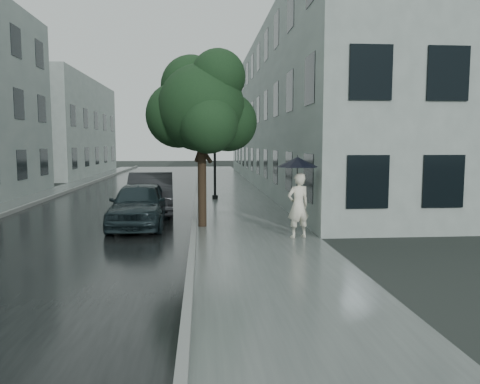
{
  "coord_description": "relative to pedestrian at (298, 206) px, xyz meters",
  "views": [
    {
      "loc": [
        -1.33,
        -11.2,
        2.68
      ],
      "look_at": [
        -0.25,
        1.9,
        1.3
      ],
      "focal_mm": 35.0,
      "sensor_mm": 36.0,
      "label": 1
    }
  ],
  "objects": [
    {
      "name": "ground",
      "position": [
        -1.38,
        -1.68,
        -0.93
      ],
      "size": [
        120.0,
        120.0,
        0.0
      ],
      "primitive_type": "plane",
      "color": "black",
      "rests_on": "ground"
    },
    {
      "name": "sidewalk",
      "position": [
        -1.13,
        10.32,
        -0.92
      ],
      "size": [
        3.5,
        60.0,
        0.01
      ],
      "primitive_type": "cube",
      "color": "slate",
      "rests_on": "ground"
    },
    {
      "name": "kerb_near",
      "position": [
        -2.95,
        10.32,
        -0.85
      ],
      "size": [
        0.15,
        60.0,
        0.15
      ],
      "primitive_type": "cube",
      "color": "slate",
      "rests_on": "ground"
    },
    {
      "name": "asphalt_road",
      "position": [
        -6.45,
        10.32,
        -0.92
      ],
      "size": [
        6.85,
        60.0,
        0.0
      ],
      "primitive_type": "cube",
      "color": "black",
      "rests_on": "ground"
    },
    {
      "name": "kerb_far",
      "position": [
        -9.95,
        10.32,
        -0.85
      ],
      "size": [
        0.15,
        60.0,
        0.15
      ],
      "primitive_type": "cube",
      "color": "slate",
      "rests_on": "ground"
    },
    {
      "name": "sidewalk_far",
      "position": [
        -10.88,
        10.32,
        -0.92
      ],
      "size": [
        1.7,
        60.0,
        0.01
      ],
      "primitive_type": "cube",
      "color": "#4C5451",
      "rests_on": "ground"
    },
    {
      "name": "building_near",
      "position": [
        4.09,
        17.82,
        3.57
      ],
      "size": [
        7.02,
        36.0,
        9.0
      ],
      "color": "#96A39E",
      "rests_on": "ground"
    },
    {
      "name": "building_far_b",
      "position": [
        -15.15,
        28.32,
        3.07
      ],
      "size": [
        7.02,
        18.0,
        8.0
      ],
      "color": "#96A39E",
      "rests_on": "ground"
    },
    {
      "name": "pedestrian",
      "position": [
        0.0,
        0.0,
        0.0
      ],
      "size": [
        0.77,
        0.62,
        1.84
      ],
      "primitive_type": "imported",
      "rotation": [
        0.0,
        0.0,
        3.44
      ],
      "color": "silver",
      "rests_on": "sidewalk"
    },
    {
      "name": "umbrella",
      "position": [
        -0.03,
        0.04,
        1.23
      ],
      "size": [
        1.24,
        1.24,
        1.4
      ],
      "rotation": [
        0.0,
        0.0,
        0.05
      ],
      "color": "black",
      "rests_on": "ground"
    },
    {
      "name": "street_tree",
      "position": [
        -2.7,
        2.18,
        2.89
      ],
      "size": [
        3.6,
        3.27,
        5.58
      ],
      "color": "#332619",
      "rests_on": "ground"
    },
    {
      "name": "lamp_post",
      "position": [
        -2.23,
        9.32,
        1.81
      ],
      "size": [
        0.82,
        0.46,
        4.75
      ],
      "rotation": [
        0.0,
        0.0,
        0.3
      ],
      "color": "black",
      "rests_on": "ground"
    },
    {
      "name": "car_near",
      "position": [
        -4.7,
        2.19,
        -0.2
      ],
      "size": [
        1.72,
        4.24,
        1.44
      ],
      "primitive_type": "imported",
      "rotation": [
        0.0,
        0.0,
        -0.0
      ],
      "color": "black",
      "rests_on": "ground"
    },
    {
      "name": "car_far",
      "position": [
        -4.63,
        4.99,
        -0.15
      ],
      "size": [
        1.96,
        4.8,
        1.55
      ],
      "primitive_type": "imported",
      "rotation": [
        0.0,
        0.0,
        0.07
      ],
      "color": "black",
      "rests_on": "ground"
    }
  ]
}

